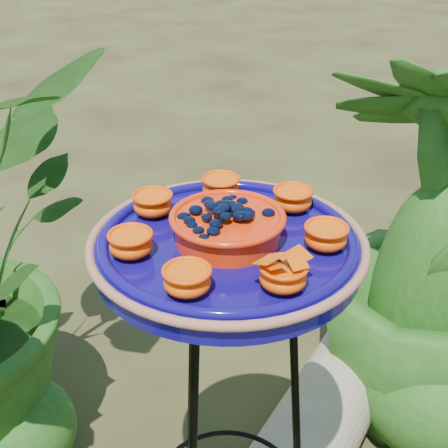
% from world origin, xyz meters
% --- Properties ---
extents(tripod_stand, '(0.38, 0.38, 0.82)m').
position_xyz_m(tripod_stand, '(-0.08, -0.00, 0.50)').
color(tripod_stand, black).
rests_on(tripod_stand, ground).
extents(feeder_dish, '(0.54, 0.54, 0.10)m').
position_xyz_m(feeder_dish, '(-0.08, -0.00, 0.86)').
color(feeder_dish, '#0F085E').
rests_on(feeder_dish, tripod_stand).
extents(driftwood_log, '(0.63, 0.66, 0.23)m').
position_xyz_m(driftwood_log, '(0.21, 0.25, 0.11)').
color(driftwood_log, tan).
rests_on(driftwood_log, ground).
extents(shrub_back_right, '(0.82, 0.82, 1.04)m').
position_xyz_m(shrub_back_right, '(0.56, 0.40, 0.52)').
color(shrub_back_right, '#194713').
rests_on(shrub_back_right, ground).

